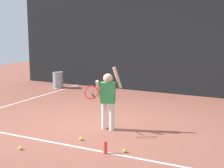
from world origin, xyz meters
The scene contains 14 objects.
ground_plane centered at (0.00, 0.00, 0.00)m, with size 20.00×20.00×0.00m, color brown.
court_line_baseline centered at (0.00, -1.42, 0.00)m, with size 9.00×0.05×0.00m, color white.
court_line_sideline centered at (-2.92, 1.00, 0.00)m, with size 0.05×9.00×0.00m, color white.
back_fence_windscreen centered at (0.00, 4.06, 1.68)m, with size 10.33×0.08×3.35m, color black.
fence_post_0 centered at (-5.02, 4.12, 1.75)m, with size 0.09×0.09×3.50m, color slate.
fence_post_1 centered at (-2.51, 4.12, 1.75)m, with size 0.09×0.09×3.50m, color slate.
fence_post_2 centered at (0.00, 4.12, 1.75)m, with size 0.09×0.09×3.50m, color slate.
tennis_player centered at (0.52, -0.25, 0.73)m, with size 0.58×0.73×1.35m.
ball_hopper centered at (-3.25, 3.25, 0.29)m, with size 0.38×0.38×0.56m.
water_bottle centered at (1.11, -1.45, 0.11)m, with size 0.07×0.07×0.22m, color #D83F33.
tennis_ball_0 centered at (-3.04, 2.84, 0.03)m, with size 0.07×0.07×0.07m, color #CCE033.
tennis_ball_1 centered at (1.39, -1.28, 0.03)m, with size 0.07×0.07×0.07m, color #CCE033.
tennis_ball_2 centered at (-0.32, -1.99, 0.03)m, with size 0.07×0.07×0.07m, color #CCE033.
tennis_ball_3 centered at (0.38, -1.08, 0.03)m, with size 0.07×0.07×0.07m, color #CCE033.
Camera 1 is at (3.72, -6.39, 2.22)m, focal length 54.30 mm.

